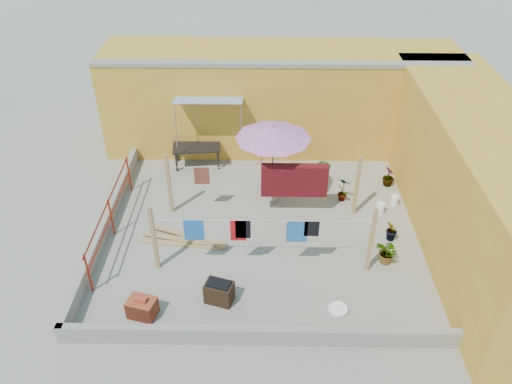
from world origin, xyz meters
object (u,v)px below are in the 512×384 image
at_px(brazier, 219,292).
at_px(patio_umbrella, 273,133).
at_px(water_jug_a, 380,208).
at_px(outdoor_table, 197,148).
at_px(water_jug_b, 395,200).
at_px(plant_back_a, 278,174).
at_px(brick_stack, 142,307).
at_px(white_basin, 338,309).
at_px(green_hose, 324,165).

bearing_deg(brazier, patio_umbrella, 72.47).
xyz_separation_m(patio_umbrella, water_jug_a, (2.97, -0.53, -2.01)).
xyz_separation_m(outdoor_table, water_jug_b, (5.75, -1.98, -0.47)).
height_order(water_jug_b, plant_back_a, plant_back_a).
xyz_separation_m(brick_stack, plant_back_a, (3.01, 5.08, 0.13)).
bearing_deg(water_jug_b, brick_stack, -146.79).
relative_size(brazier, plant_back_a, 1.00).
relative_size(white_basin, water_jug_a, 1.23).
relative_size(water_jug_b, green_hose, 0.70).
distance_m(white_basin, water_jug_a, 3.85).
bearing_deg(green_hose, patio_umbrella, -131.74).
height_order(water_jug_a, water_jug_b, water_jug_a).
bearing_deg(brick_stack, patio_umbrella, 56.33).
bearing_deg(brazier, plant_back_a, 73.30).
relative_size(patio_umbrella, plant_back_a, 3.58).
height_order(outdoor_table, plant_back_a, plant_back_a).
bearing_deg(brazier, brick_stack, -164.94).
distance_m(green_hose, plant_back_a, 1.79).
bearing_deg(patio_umbrella, brick_stack, -123.67).
xyz_separation_m(water_jug_a, plant_back_a, (-2.78, 1.37, 0.19)).
bearing_deg(outdoor_table, green_hose, -0.00).
distance_m(water_jug_a, green_hose, 2.72).
bearing_deg(brick_stack, plant_back_a, 59.32).
distance_m(outdoor_table, plant_back_a, 2.71).
relative_size(brazier, white_basin, 1.59).
bearing_deg(plant_back_a, patio_umbrella, -102.88).
bearing_deg(plant_back_a, water_jug_a, -26.35).
bearing_deg(patio_umbrella, green_hose, 48.26).
bearing_deg(white_basin, water_jug_a, 66.10).
bearing_deg(brazier, outdoor_table, 101.15).
distance_m(outdoor_table, brazier, 5.76).
distance_m(white_basin, water_jug_b, 4.41).
bearing_deg(plant_back_a, white_basin, -76.04).
relative_size(water_jug_a, green_hose, 0.76).
relative_size(brazier, water_jug_a, 1.95).
distance_m(brazier, plant_back_a, 4.85).
xyz_separation_m(brazier, white_basin, (2.61, -0.25, -0.22)).
height_order(brazier, water_jug_b, brazier).
bearing_deg(white_basin, outdoor_table, 122.27).
xyz_separation_m(outdoor_table, water_jug_a, (5.28, -2.37, -0.46)).
distance_m(patio_umbrella, water_jug_a, 3.62).
height_order(brick_stack, white_basin, brick_stack).
xyz_separation_m(brick_stack, water_jug_b, (6.26, 4.10, -0.08)).
bearing_deg(outdoor_table, brick_stack, -94.78).
height_order(brick_stack, water_jug_b, brick_stack).
bearing_deg(plant_back_a, brazier, -106.70).
relative_size(outdoor_table, plant_back_a, 2.20).
height_order(patio_umbrella, plant_back_a, patio_umbrella).
bearing_deg(plant_back_a, water_jug_b, -16.79).
height_order(water_jug_a, green_hose, water_jug_a).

